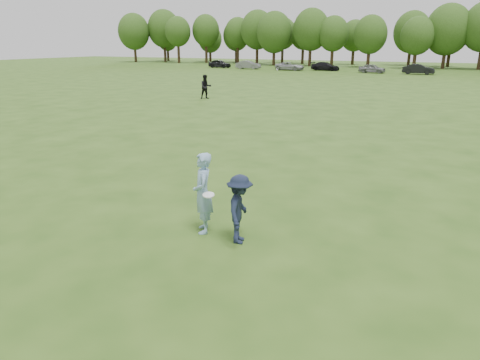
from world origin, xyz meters
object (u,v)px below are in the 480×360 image
Objects in this scene: car_d at (325,66)px; car_f at (419,69)px; thrower at (203,193)px; player_far_a at (206,87)px; car_b at (248,65)px; defender at (240,209)px; car_e at (372,68)px; car_c at (290,66)px; car_a at (220,64)px.

car_d is 1.06× the size of car_f.
thrower is 1.03× the size of player_far_a.
thrower is 0.47× the size of car_b.
defender is 0.35× the size of car_d.
player_far_a is at bearing 16.20° from defender.
car_b is at bearing 93.22° from car_e.
car_c is at bearing 2.81° from defender.
thrower is at bearing -168.46° from car_e.
defender is 0.42× the size of car_e.
thrower is 62.58m from car_d.
player_far_a is 0.44× the size of car_f.
thrower is 0.42× the size of car_c.
thrower is 65.04m from car_b.
thrower is 62.21m from car_c.
car_a is (-19.85, 38.64, -0.24)m from player_far_a.
car_a is at bearing 97.06° from car_d.
car_f is (32.96, -2.01, 0.00)m from car_a.
car_f is at bearing 24.03° from player_far_a.
thrower is at bearing -159.61° from car_b.
car_a is 33.02m from car_f.
car_b is 7.48m from car_c.
car_a is at bearing 75.66° from car_b.
thrower is 0.45× the size of car_f.
car_b is 0.91× the size of car_d.
car_f reaches higher than car_b.
car_d is at bearing 159.62° from thrower.
defender is 26.02m from player_far_a.
player_far_a is 0.46× the size of car_a.
car_a is (-33.67, 60.68, -0.09)m from defender.
defender is 62.94m from car_d.
car_a is at bearing 175.28° from thrower.
car_c is 1.22× the size of car_e.
defender is at bearing -158.05° from car_c.
player_far_a is 0.49× the size of car_e.
defender is 58.67m from car_f.
car_f is (-0.72, 58.67, -0.09)m from defender.
player_far_a is at bearing -163.55° from car_b.
thrower is 1.22× the size of defender.
car_c is (-20.08, 59.36, -0.15)m from defender.
car_e is (7.71, -2.54, -0.01)m from car_d.
thrower reaches higher than car_f.
car_b is 0.97× the size of car_f.
car_f is (14.04, -2.52, 0.04)m from car_d.
defender is at bearing -178.60° from car_f.
defender reaches higher than car_a.
car_b is at bearing 8.96° from defender.
car_c is (-19.04, 59.22, -0.32)m from thrower.
car_e is at bearing -89.84° from car_c.
thrower is at bearing -179.61° from car_f.
car_c is (-6.26, 37.32, -0.29)m from player_far_a.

